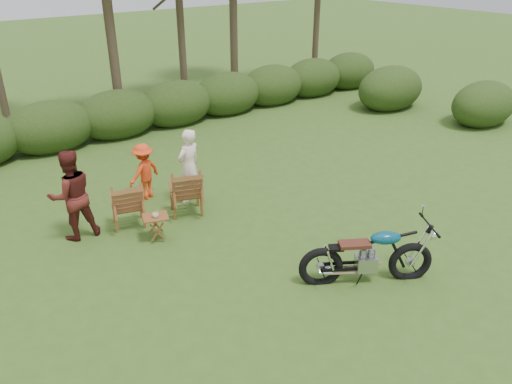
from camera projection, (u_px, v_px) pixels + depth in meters
ground at (320, 271)px, 8.91m from camera, size 80.00×80.00×0.00m
tree_line at (110, 1)px, 14.52m from camera, size 22.52×11.62×8.14m
motorcycle at (364, 280)px, 8.66m from camera, size 2.31×1.85×1.25m
lawn_chair_right at (187, 213)px, 10.87m from camera, size 0.94×0.94×1.06m
lawn_chair_left at (130, 225)px, 10.38m from camera, size 0.86×0.86×1.01m
side_table at (156, 228)px, 9.77m from camera, size 0.61×0.56×0.52m
cup at (155, 215)px, 9.59m from camera, size 0.14×0.14×0.09m
adult_a at (191, 201)px, 11.36m from camera, size 0.71×0.57×1.71m
adult_b at (79, 236)px, 9.98m from camera, size 0.91×0.72×1.83m
child at (147, 197)px, 11.53m from camera, size 0.96×0.75×1.31m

